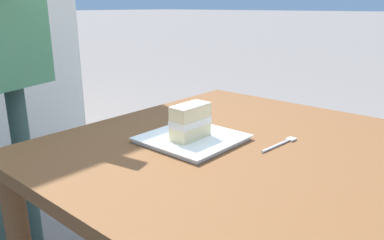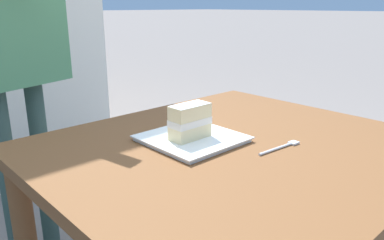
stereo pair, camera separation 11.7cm
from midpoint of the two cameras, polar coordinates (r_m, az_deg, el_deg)
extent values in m
cylinder|color=brown|center=(1.96, 7.77, -7.50)|extent=(0.07, 0.07, 0.71)
cube|color=brown|center=(1.19, 9.20, -4.45)|extent=(1.15, 1.01, 0.04)
cube|color=white|center=(1.19, 2.82, -2.98)|extent=(0.26, 0.26, 0.01)
cube|color=white|center=(1.18, 2.82, -2.62)|extent=(0.28, 0.28, 0.00)
cube|color=beige|center=(1.16, 2.56, -1.80)|extent=(0.13, 0.06, 0.04)
cube|color=white|center=(1.15, 2.59, -0.30)|extent=(0.13, 0.06, 0.02)
sphere|color=red|center=(1.18, 1.89, -0.13)|extent=(0.01, 0.01, 0.01)
sphere|color=red|center=(1.16, 0.53, -0.38)|extent=(0.01, 0.01, 0.01)
cube|color=beige|center=(1.14, 2.61, 1.21)|extent=(0.13, 0.06, 0.04)
cube|color=white|center=(1.14, 2.62, 2.27)|extent=(0.12, 0.06, 0.00)
cylinder|color=silver|center=(1.15, 15.34, -4.30)|extent=(0.14, 0.02, 0.01)
cube|color=silver|center=(1.22, 17.74, -3.34)|extent=(0.03, 0.03, 0.01)
cylinder|color=#334B43|center=(1.79, -24.18, -9.00)|extent=(0.08, 0.08, 0.85)
cylinder|color=#334B43|center=(1.89, -19.89, -7.18)|extent=(0.08, 0.08, 0.85)
cube|color=#4C895B|center=(1.69, -24.75, 14.87)|extent=(0.49, 0.32, 0.60)
cylinder|color=black|center=(10.94, -25.17, 11.12)|extent=(0.73, 0.46, 0.70)
cylinder|color=black|center=(12.71, -24.86, 11.75)|extent=(0.73, 0.46, 0.70)
camera|label=1|loc=(0.06, -87.14, 0.87)|focal=35.37mm
camera|label=2|loc=(0.06, 92.86, -0.87)|focal=35.37mm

